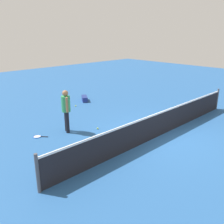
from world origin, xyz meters
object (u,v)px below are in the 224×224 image
object	(u,v)px
tennis_ball_midcourt	(84,141)
tennis_ball_baseline	(177,112)
player_near_side	(66,108)
tennis_ball_near_player	(98,128)
tennis_ball_by_net	(76,106)
equipment_bag	(85,98)
tennis_racket_near_player	(38,137)

from	to	relation	value
tennis_ball_midcourt	tennis_ball_baseline	world-z (taller)	same
player_near_side	tennis_ball_near_player	size ratio (longest dim) A/B	25.76
player_near_side	tennis_ball_by_net	world-z (taller)	player_near_side
player_near_side	tennis_ball_baseline	world-z (taller)	player_near_side
tennis_ball_by_net	tennis_ball_midcourt	bearing A→B (deg)	58.10
tennis_ball_near_player	tennis_ball_by_net	bearing A→B (deg)	-110.87
tennis_ball_near_player	equipment_bag	distance (m)	4.47
player_near_side	tennis_ball_by_net	distance (m)	3.60
tennis_racket_near_player	tennis_ball_baseline	world-z (taller)	tennis_ball_baseline
tennis_ball_baseline	equipment_bag	distance (m)	5.28
player_near_side	tennis_ball_near_player	distance (m)	1.57
equipment_bag	tennis_ball_baseline	bearing A→B (deg)	112.19
player_near_side	tennis_ball_by_net	size ratio (longest dim) A/B	25.76
tennis_ball_by_net	tennis_ball_near_player	bearing A→B (deg)	69.13
player_near_side	equipment_bag	xyz separation A→B (m)	(-3.34, -3.19, -0.87)
tennis_ball_by_net	tennis_ball_baseline	bearing A→B (deg)	125.30
tennis_ball_baseline	equipment_bag	bearing A→B (deg)	-67.81
tennis_ball_near_player	equipment_bag	bearing A→B (deg)	-120.92
tennis_ball_near_player	tennis_ball_by_net	world-z (taller)	same
tennis_ball_midcourt	tennis_racket_near_player	bearing A→B (deg)	-56.73
tennis_ball_midcourt	equipment_bag	bearing A→B (deg)	-127.98
player_near_side	tennis_ball_baseline	xyz separation A→B (m)	(-5.33, 1.70, -0.98)
tennis_ball_near_player	equipment_bag	xyz separation A→B (m)	(-2.30, -3.83, 0.11)
tennis_ball_by_net	equipment_bag	size ratio (longest dim) A/B	0.08
tennis_ball_near_player	tennis_ball_midcourt	size ratio (longest dim) A/B	1.00
tennis_racket_near_player	tennis_ball_near_player	world-z (taller)	tennis_ball_near_player
player_near_side	tennis_ball_baseline	distance (m)	5.68
player_near_side	tennis_ball_near_player	world-z (taller)	player_near_side
tennis_ball_near_player	tennis_ball_baseline	bearing A→B (deg)	166.22
tennis_racket_near_player	tennis_ball_near_player	size ratio (longest dim) A/B	8.39
tennis_ball_near_player	tennis_ball_by_net	distance (m)	3.48
tennis_ball_near_player	tennis_ball_baseline	size ratio (longest dim) A/B	1.00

